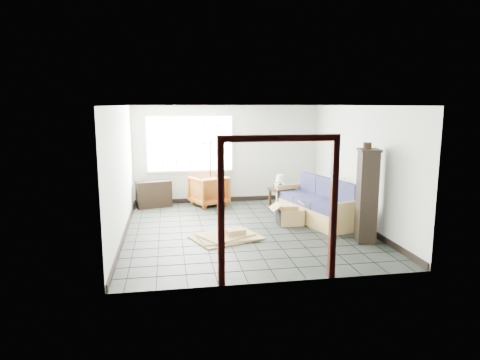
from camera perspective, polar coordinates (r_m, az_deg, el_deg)
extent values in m
plane|color=black|center=(9.14, 0.72, -6.63)|extent=(5.50, 5.50, 0.00)
cube|color=#BAC0B8|center=(11.54, -1.71, 3.48)|extent=(5.00, 0.02, 2.60)
cube|color=#BAC0B8|center=(6.21, 5.30, -2.30)|extent=(5.00, 0.02, 2.60)
cube|color=#BAC0B8|center=(8.76, -15.57, 1.00)|extent=(0.02, 5.50, 2.60)
cube|color=#BAC0B8|center=(9.61, 15.57, 1.78)|extent=(0.02, 5.50, 2.60)
cube|color=white|center=(8.75, 0.76, 9.91)|extent=(5.00, 5.50, 0.02)
cube|color=black|center=(11.73, -1.67, -2.56)|extent=(4.95, 0.03, 0.12)
cube|color=black|center=(9.03, -15.07, -6.79)|extent=(0.03, 5.45, 0.12)
cube|color=black|center=(9.85, 15.12, -5.37)|extent=(0.03, 5.45, 0.12)
cube|color=silver|center=(11.38, -6.70, 4.84)|extent=(2.32, 0.06, 1.52)
cube|color=white|center=(11.34, -6.69, 4.82)|extent=(2.20, 0.02, 1.40)
cube|color=black|center=(6.16, -2.55, -4.76)|extent=(0.10, 0.08, 2.10)
cube|color=black|center=(6.58, 12.35, -4.02)|extent=(0.10, 0.08, 2.10)
cube|color=black|center=(6.13, 5.31, 5.58)|extent=(1.80, 0.08, 0.10)
cube|color=tan|center=(9.90, 10.10, -4.34)|extent=(1.36, 2.23, 0.37)
cube|color=tan|center=(9.05, 14.07, -4.92)|extent=(0.82, 0.29, 0.67)
cube|color=tan|center=(10.73, 6.82, -2.33)|extent=(0.82, 0.29, 0.67)
cube|color=tan|center=(10.03, 11.92, -1.96)|extent=(0.64, 2.02, 0.73)
cube|color=#1F1C46|center=(9.29, 12.50, -3.66)|extent=(0.90, 0.84, 0.17)
cube|color=#1F1C46|center=(9.42, 14.01, -1.98)|extent=(0.32, 0.68, 0.54)
cube|color=#1F1C46|center=(9.83, 10.05, -2.83)|extent=(0.90, 0.84, 0.17)
cube|color=#1F1C46|center=(9.95, 11.51, -1.25)|extent=(0.32, 0.68, 0.54)
cube|color=#1F1C46|center=(10.38, 7.87, -2.08)|extent=(0.90, 0.84, 0.17)
cube|color=#1F1C46|center=(10.50, 9.28, -0.59)|extent=(0.32, 0.68, 0.54)
imported|color=brown|center=(11.27, -4.20, -1.19)|extent=(1.08, 1.05, 0.86)
cube|color=black|center=(10.71, 5.53, -1.24)|extent=(0.63, 0.63, 0.06)
cube|color=black|center=(10.49, 5.12, -3.02)|extent=(0.06, 0.06, 0.51)
cube|color=black|center=(10.70, 7.02, -2.79)|extent=(0.06, 0.06, 0.51)
cube|color=black|center=(10.84, 4.02, -2.58)|extent=(0.06, 0.06, 0.51)
cube|color=black|center=(11.04, 5.87, -2.37)|extent=(0.06, 0.06, 0.51)
cylinder|color=black|center=(10.60, 5.38, -0.84)|extent=(0.11, 0.11, 0.12)
cylinder|color=black|center=(10.58, 5.39, -0.28)|extent=(0.03, 0.03, 0.09)
cone|color=#F7ECCA|center=(10.57, 5.40, 0.24)|extent=(0.28, 0.28, 0.18)
cube|color=silver|center=(10.75, 5.28, -0.77)|extent=(0.31, 0.27, 0.10)
cylinder|color=black|center=(10.74, 4.56, -0.76)|extent=(0.03, 0.06, 0.06)
cylinder|color=black|center=(11.27, -3.89, -3.34)|extent=(0.30, 0.30, 0.03)
cylinder|color=black|center=(11.10, -3.94, 0.96)|extent=(0.03, 0.03, 1.70)
cylinder|color=black|center=(10.96, -3.27, 5.55)|extent=(0.29, 0.04, 0.15)
sphere|color=black|center=(10.94, -2.55, 5.14)|extent=(0.16, 0.16, 0.15)
cube|color=black|center=(11.25, -11.40, -1.84)|extent=(0.94, 0.55, 0.68)
cube|color=black|center=(11.25, -11.40, -1.79)|extent=(0.87, 0.49, 0.03)
cube|color=black|center=(8.52, 16.55, -2.11)|extent=(0.42, 0.51, 1.78)
cube|color=black|center=(8.38, 16.86, 3.84)|extent=(0.48, 0.56, 0.04)
cylinder|color=black|center=(8.40, 16.63, 4.42)|extent=(0.21, 0.21, 0.12)
cube|color=olive|center=(9.58, 6.66, -5.84)|extent=(0.53, 0.42, 0.02)
cube|color=black|center=(9.46, 5.15, -4.95)|extent=(0.02, 0.42, 0.36)
cube|color=olive|center=(9.61, 8.18, -4.79)|extent=(0.02, 0.42, 0.36)
cube|color=olive|center=(9.34, 7.04, -5.19)|extent=(0.52, 0.02, 0.36)
cube|color=olive|center=(9.73, 6.33, -4.56)|extent=(0.52, 0.02, 0.36)
cube|color=olive|center=(9.38, 4.74, -3.55)|extent=(0.20, 0.42, 0.15)
cube|color=olive|center=(9.57, 8.64, -3.36)|extent=(0.20, 0.42, 0.15)
cube|color=olive|center=(8.56, -1.80, -7.69)|extent=(1.52, 1.31, 0.03)
cube|color=olive|center=(8.55, -1.81, -7.52)|extent=(1.25, 1.02, 0.03)
cube|color=olive|center=(8.55, -1.81, -7.35)|extent=(1.18, 1.09, 0.03)
cube|color=olive|center=(8.55, -0.68, -6.87)|extent=(0.43, 0.37, 0.11)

